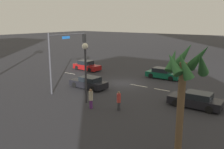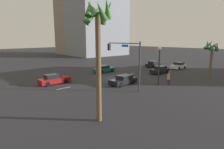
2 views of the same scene
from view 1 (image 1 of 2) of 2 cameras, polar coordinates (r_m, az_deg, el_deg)
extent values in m
plane|color=#28282D|center=(29.75, 2.71, -2.01)|extent=(220.00, 220.00, 0.00)
cube|color=silver|center=(27.36, 11.65, -3.55)|extent=(1.83, 0.14, 0.01)
cube|color=silver|center=(28.65, 6.30, -2.63)|extent=(2.31, 0.14, 0.01)
cube|color=silver|center=(35.64, -9.92, 0.27)|extent=(2.07, 0.14, 0.01)
cube|color=black|center=(27.58, -5.56, -2.16)|extent=(4.39, 1.88, 0.67)
cube|color=black|center=(27.26, -5.18, -1.05)|extent=(2.12, 1.64, 0.50)
cylinder|color=black|center=(27.94, -8.80, -2.42)|extent=(0.64, 0.23, 0.64)
cylinder|color=black|center=(29.13, -6.37, -1.74)|extent=(0.64, 0.23, 0.64)
cylinder|color=black|center=(26.13, -4.64, -3.37)|extent=(0.64, 0.23, 0.64)
cylinder|color=black|center=(27.39, -2.24, -2.59)|extent=(0.64, 0.23, 0.64)
cube|color=#0F5138|center=(32.70, 11.97, -0.04)|extent=(4.51, 1.81, 0.67)
cube|color=black|center=(32.69, 11.59, 1.06)|extent=(2.17, 1.58, 0.54)
cylinder|color=black|center=(32.99, 14.76, -0.39)|extent=(0.64, 0.22, 0.64)
cylinder|color=black|center=(31.46, 13.64, -0.94)|extent=(0.64, 0.22, 0.64)
cylinder|color=black|center=(34.05, 10.40, 0.22)|extent=(0.64, 0.22, 0.64)
cylinder|color=black|center=(32.58, 9.12, -0.29)|extent=(0.64, 0.22, 0.64)
cube|color=black|center=(22.71, 18.93, -6.01)|extent=(4.60, 1.98, 0.70)
cube|color=black|center=(22.47, 19.71, -4.65)|extent=(2.23, 1.69, 0.51)
cylinder|color=black|center=(22.37, 14.78, -6.53)|extent=(0.65, 0.24, 0.64)
cylinder|color=black|center=(23.94, 16.23, -5.35)|extent=(0.65, 0.24, 0.64)
cylinder|color=black|center=(21.66, 21.86, -7.67)|extent=(0.65, 0.24, 0.64)
cylinder|color=black|center=(23.28, 22.85, -6.36)|extent=(0.65, 0.24, 0.64)
cube|color=maroon|center=(37.53, -5.91, 1.81)|extent=(4.60, 1.99, 0.72)
cube|color=black|center=(37.61, -6.22, 2.83)|extent=(2.25, 1.65, 0.58)
cylinder|color=black|center=(37.19, -3.49, 1.45)|extent=(0.65, 0.26, 0.64)
cylinder|color=black|center=(36.03, -5.27, 1.05)|extent=(0.65, 0.26, 0.64)
cylinder|color=black|center=(39.12, -6.49, 1.94)|extent=(0.65, 0.26, 0.64)
cylinder|color=black|center=(38.02, -8.27, 1.58)|extent=(0.65, 0.26, 0.64)
cylinder|color=#38383D|center=(25.39, -14.35, 2.33)|extent=(0.20, 0.20, 6.28)
cylinder|color=#38383D|center=(26.84, -10.37, 9.27)|extent=(0.24, 5.28, 0.12)
cube|color=black|center=(28.79, -6.56, 8.45)|extent=(0.33, 0.33, 0.95)
sphere|color=red|center=(28.91, -6.33, 9.06)|extent=(0.20, 0.20, 0.20)
sphere|color=#392605|center=(28.93, -6.32, 8.46)|extent=(0.20, 0.20, 0.20)
sphere|color=black|center=(28.95, -6.30, 7.87)|extent=(0.20, 0.20, 0.20)
cube|color=#1959B2|center=(26.68, -10.75, 8.54)|extent=(0.06, 1.10, 0.28)
cylinder|color=#2D2D33|center=(22.19, -6.18, -0.51)|extent=(0.18, 0.18, 4.97)
sphere|color=#F2EACC|center=(21.74, -6.35, 6.61)|extent=(0.56, 0.56, 0.56)
cylinder|color=#333338|center=(20.83, 1.59, -7.46)|extent=(0.33, 0.33, 0.69)
cylinder|color=#BF3833|center=(20.59, 1.60, -5.56)|extent=(0.45, 0.45, 0.76)
sphere|color=#8C664C|center=(20.44, 1.61, -4.28)|extent=(0.21, 0.21, 0.21)
cylinder|color=#59266B|center=(21.31, -4.97, -6.97)|extent=(0.36, 0.36, 0.74)
cylinder|color=#B2A58C|center=(21.06, -5.01, -5.00)|extent=(0.48, 0.48, 0.80)
sphere|color=#8C664C|center=(20.91, -5.04, -3.67)|extent=(0.22, 0.22, 0.22)
cylinder|color=brown|center=(13.92, 15.77, -8.16)|extent=(0.40, 0.40, 5.33)
cone|color=#2D6633|center=(13.47, 14.05, 3.22)|extent=(0.61, 1.12, 1.35)
cone|color=#2D6633|center=(12.84, 14.30, 2.46)|extent=(1.39, 1.11, 1.30)
cone|color=#2D6633|center=(12.58, 16.66, 1.87)|extent=(1.19, 0.95, 1.46)
cone|color=#2D6633|center=(13.05, 20.35, 2.52)|extent=(0.74, 1.80, 1.61)
cone|color=#2D6633|center=(13.74, 19.76, 3.88)|extent=(1.73, 1.48, 1.69)
cone|color=#2D6633|center=(13.94, 16.49, 4.32)|extent=(1.36, 0.97, 1.57)
camera|label=2|loc=(38.36, -51.51, 6.70)|focal=30.47mm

